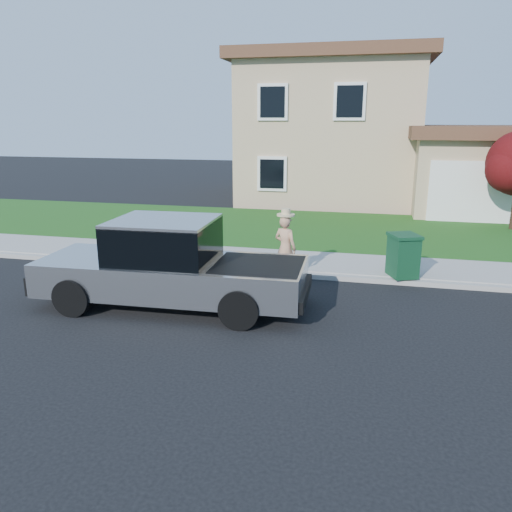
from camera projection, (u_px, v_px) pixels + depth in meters
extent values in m
plane|color=black|center=(258.00, 318.00, 10.02)|extent=(80.00, 80.00, 0.00)
cube|color=gray|center=(322.00, 277.00, 12.51)|extent=(40.00, 0.20, 0.12)
cube|color=gray|center=(326.00, 264.00, 13.54)|extent=(40.00, 2.00, 0.15)
cube|color=#1C3E11|center=(338.00, 231.00, 17.78)|extent=(40.00, 7.00, 0.10)
cube|color=tan|center=(333.00, 134.00, 25.17)|extent=(8.00, 9.00, 6.40)
cube|color=tan|center=(478.00, 175.00, 21.35)|extent=(5.50, 6.00, 3.20)
cube|color=white|center=(493.00, 193.00, 18.60)|extent=(4.60, 0.12, 2.30)
cube|color=#4C2D1E|center=(335.00, 62.00, 24.27)|extent=(8.80, 9.80, 0.50)
cube|color=#4C2D1E|center=(483.00, 132.00, 20.88)|extent=(6.20, 6.80, 0.50)
cube|color=white|center=(273.00, 102.00, 21.00)|extent=(1.30, 0.10, 1.50)
cube|color=white|center=(350.00, 101.00, 20.30)|extent=(1.30, 0.10, 1.50)
cube|color=black|center=(272.00, 174.00, 21.78)|extent=(1.30, 0.10, 1.50)
cylinder|color=black|center=(73.00, 297.00, 10.09)|extent=(0.79, 0.32, 0.78)
cylinder|color=black|center=(114.00, 272.00, 11.79)|extent=(0.79, 0.32, 0.78)
cylinder|color=black|center=(239.00, 309.00, 9.44)|extent=(0.79, 0.32, 0.78)
cylinder|color=black|center=(257.00, 280.00, 11.14)|extent=(0.79, 0.32, 0.78)
cube|color=#A7A9AE|center=(172.00, 276.00, 10.53)|extent=(5.62, 2.13, 0.70)
cube|color=black|center=(164.00, 241.00, 10.36)|extent=(2.10, 1.88, 0.83)
cube|color=#A7A9AE|center=(163.00, 221.00, 10.25)|extent=(2.10, 1.88, 0.08)
cube|color=black|center=(258.00, 266.00, 10.09)|extent=(1.81, 1.71, 0.06)
cube|color=black|center=(53.00, 274.00, 11.09)|extent=(0.18, 1.86, 0.39)
cube|color=black|center=(305.00, 293.00, 10.05)|extent=(0.18, 1.86, 0.24)
cube|color=black|center=(149.00, 234.00, 11.53)|extent=(0.12, 0.22, 0.18)
imported|color=tan|center=(285.00, 248.00, 12.23)|extent=(0.70, 0.60, 1.64)
cylinder|color=#CFB885|center=(286.00, 214.00, 12.01)|extent=(0.44, 0.44, 0.04)
cylinder|color=#CFB885|center=(286.00, 212.00, 11.99)|extent=(0.22, 0.22, 0.15)
sphere|color=#4B1011|center=(510.00, 170.00, 17.09)|extent=(1.58, 1.58, 1.58)
cube|color=#0F3A1F|center=(403.00, 257.00, 12.13)|extent=(0.80, 0.85, 0.97)
cube|color=#0F3A1F|center=(405.00, 236.00, 12.00)|extent=(0.87, 0.93, 0.08)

